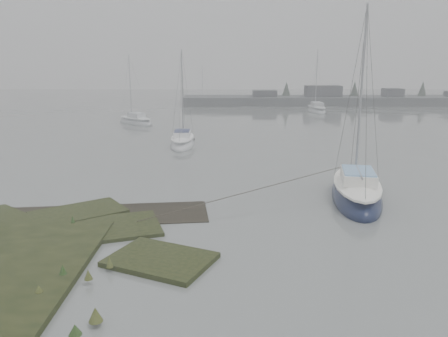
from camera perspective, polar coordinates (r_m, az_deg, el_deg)
ground at (r=45.31m, az=-3.65°, el=4.78°), size 160.00×160.00×0.00m
far_shoreline at (r=80.56m, az=17.40°, el=8.59°), size 60.00×8.00×4.15m
sailboat_main at (r=23.56m, az=16.88°, el=-3.10°), size 3.83×7.77×10.49m
sailboat_white at (r=37.77m, az=-5.42°, el=3.42°), size 2.04×6.15×8.67m
sailboat_far_a at (r=52.55m, az=-11.46°, el=6.02°), size 5.63×5.62×8.45m
sailboat_far_b at (r=65.73m, az=11.98°, el=7.47°), size 2.43×6.88×9.62m
sailboat_far_c at (r=74.66m, az=-2.36°, el=8.36°), size 5.25×3.52×7.08m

